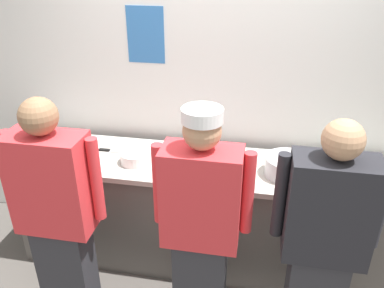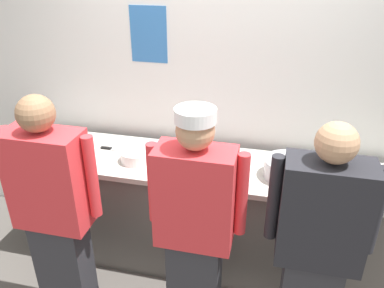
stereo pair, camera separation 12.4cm
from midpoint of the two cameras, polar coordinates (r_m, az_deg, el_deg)
ground_plane at (r=3.18m, az=-0.62°, el=-20.51°), size 9.00×9.00×0.00m
wall_back at (r=3.10m, az=2.15°, el=8.71°), size 4.64×0.11×2.75m
prep_counter at (r=3.12m, az=0.58°, el=-10.19°), size 2.96×0.65×0.91m
chef_near_left at (r=2.57m, az=-20.54°, el=-9.98°), size 0.60×0.24×1.64m
chef_center at (r=2.34m, az=-0.22°, el=-12.18°), size 0.59×0.24×1.62m
chef_far_right at (r=2.34m, az=17.29°, el=-13.91°), size 0.59×0.24×1.61m
plate_stack_front at (r=2.91m, az=-9.61°, el=-2.00°), size 0.22×0.22×0.08m
plate_stack_rear at (r=3.36m, az=-19.67°, el=0.72°), size 0.22×0.22×0.07m
mixing_bowl_steel at (r=2.77m, az=12.80°, el=-3.26°), size 0.33×0.33×0.13m
sheet_tray at (r=2.87m, az=0.68°, el=-2.66°), size 0.45×0.39×0.02m
squeeze_bottle_primary at (r=2.84m, az=21.85°, el=-3.18°), size 0.05×0.05×0.20m
ramekin_yellow_sauce at (r=3.17m, az=-21.65°, el=-1.47°), size 0.10×0.10×0.04m
ramekin_red_sauce at (r=2.68m, az=6.24°, el=-4.97°), size 0.08×0.08×0.04m
ramekin_green_sauce at (r=3.12m, az=-17.30°, el=-1.20°), size 0.08×0.08×0.04m
chefs_knife at (r=3.11m, az=-12.73°, el=-1.02°), size 0.28×0.03×0.02m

